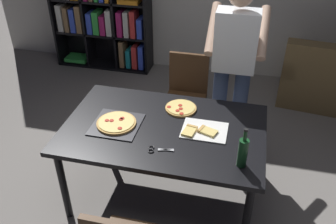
{
  "coord_description": "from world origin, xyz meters",
  "views": [
    {
      "loc": [
        0.59,
        -2.32,
        2.51
      ],
      "look_at": [
        0.0,
        0.15,
        0.8
      ],
      "focal_mm": 39.16,
      "sensor_mm": 36.0,
      "label": 1
    }
  ],
  "objects_px": {
    "bookshelf": "(98,0)",
    "kitchen_scissors": "(156,150)",
    "second_pizza_plain": "(181,108)",
    "wine_bottle": "(243,152)",
    "chair_far_side": "(186,91)",
    "pepperoni_pizza_on_tray": "(116,123)",
    "dining_table": "(164,134)",
    "person_serving_pizza": "(234,63)"
  },
  "relations": [
    {
      "from": "dining_table",
      "to": "wine_bottle",
      "type": "height_order",
      "value": "wine_bottle"
    },
    {
      "from": "pepperoni_pizza_on_tray",
      "to": "wine_bottle",
      "type": "bearing_deg",
      "value": -13.92
    },
    {
      "from": "dining_table",
      "to": "second_pizza_plain",
      "type": "xyz_separation_m",
      "value": [
        0.08,
        0.29,
        0.08
      ]
    },
    {
      "from": "person_serving_pizza",
      "to": "pepperoni_pizza_on_tray",
      "type": "distance_m",
      "value": 1.23
    },
    {
      "from": "dining_table",
      "to": "kitchen_scissors",
      "type": "relative_size",
      "value": 8.24
    },
    {
      "from": "second_pizza_plain",
      "to": "dining_table",
      "type": "bearing_deg",
      "value": -105.55
    },
    {
      "from": "pepperoni_pizza_on_tray",
      "to": "person_serving_pizza",
      "type": "bearing_deg",
      "value": 44.7
    },
    {
      "from": "chair_far_side",
      "to": "kitchen_scissors",
      "type": "bearing_deg",
      "value": -89.26
    },
    {
      "from": "pepperoni_pizza_on_tray",
      "to": "wine_bottle",
      "type": "xyz_separation_m",
      "value": [
        1.02,
        -0.25,
        0.1
      ]
    },
    {
      "from": "bookshelf",
      "to": "kitchen_scissors",
      "type": "distance_m",
      "value": 3.08
    },
    {
      "from": "second_pizza_plain",
      "to": "kitchen_scissors",
      "type": "bearing_deg",
      "value": -96.26
    },
    {
      "from": "dining_table",
      "to": "kitchen_scissors",
      "type": "distance_m",
      "value": 0.3
    },
    {
      "from": "chair_far_side",
      "to": "second_pizza_plain",
      "type": "relative_size",
      "value": 3.31
    },
    {
      "from": "wine_bottle",
      "to": "second_pizza_plain",
      "type": "xyz_separation_m",
      "value": [
        -0.56,
        0.6,
        -0.11
      ]
    },
    {
      "from": "bookshelf",
      "to": "wine_bottle",
      "type": "distance_m",
      "value": 3.44
    },
    {
      "from": "kitchen_scissors",
      "to": "second_pizza_plain",
      "type": "distance_m",
      "value": 0.59
    },
    {
      "from": "pepperoni_pizza_on_tray",
      "to": "dining_table",
      "type": "bearing_deg",
      "value": 8.75
    },
    {
      "from": "chair_far_side",
      "to": "pepperoni_pizza_on_tray",
      "type": "height_order",
      "value": "chair_far_side"
    },
    {
      "from": "person_serving_pizza",
      "to": "wine_bottle",
      "type": "xyz_separation_m",
      "value": [
        0.17,
        -1.1,
        -0.13
      ]
    },
    {
      "from": "bookshelf",
      "to": "second_pizza_plain",
      "type": "height_order",
      "value": "bookshelf"
    },
    {
      "from": "chair_far_side",
      "to": "kitchen_scissors",
      "type": "distance_m",
      "value": 1.32
    },
    {
      "from": "bookshelf",
      "to": "wine_bottle",
      "type": "height_order",
      "value": "bookshelf"
    },
    {
      "from": "chair_far_side",
      "to": "person_serving_pizza",
      "type": "bearing_deg",
      "value": -25.01
    },
    {
      "from": "person_serving_pizza",
      "to": "wine_bottle",
      "type": "bearing_deg",
      "value": -81.27
    },
    {
      "from": "person_serving_pizza",
      "to": "kitchen_scissors",
      "type": "relative_size",
      "value": 8.86
    },
    {
      "from": "bookshelf",
      "to": "kitchen_scissors",
      "type": "xyz_separation_m",
      "value": [
        1.53,
        -2.67,
        -0.22
      ]
    },
    {
      "from": "dining_table",
      "to": "bookshelf",
      "type": "xyz_separation_m",
      "value": [
        -1.51,
        2.37,
        0.3
      ]
    },
    {
      "from": "wine_bottle",
      "to": "chair_far_side",
      "type": "bearing_deg",
      "value": 115.9
    },
    {
      "from": "chair_far_side",
      "to": "second_pizza_plain",
      "type": "distance_m",
      "value": 0.76
    },
    {
      "from": "wine_bottle",
      "to": "kitchen_scissors",
      "type": "height_order",
      "value": "wine_bottle"
    },
    {
      "from": "pepperoni_pizza_on_tray",
      "to": "second_pizza_plain",
      "type": "xyz_separation_m",
      "value": [
        0.46,
        0.35,
        -0.0
      ]
    },
    {
      "from": "bookshelf",
      "to": "kitchen_scissors",
      "type": "height_order",
      "value": "bookshelf"
    },
    {
      "from": "dining_table",
      "to": "wine_bottle",
      "type": "xyz_separation_m",
      "value": [
        0.64,
        -0.31,
        0.19
      ]
    },
    {
      "from": "bookshelf",
      "to": "wine_bottle",
      "type": "xyz_separation_m",
      "value": [
        2.15,
        -2.69,
        -0.11
      ]
    },
    {
      "from": "person_serving_pizza",
      "to": "pepperoni_pizza_on_tray",
      "type": "bearing_deg",
      "value": -135.3
    },
    {
      "from": "person_serving_pizza",
      "to": "pepperoni_pizza_on_tray",
      "type": "relative_size",
      "value": 4.56
    },
    {
      "from": "bookshelf",
      "to": "second_pizza_plain",
      "type": "bearing_deg",
      "value": -52.55
    },
    {
      "from": "dining_table",
      "to": "kitchen_scissors",
      "type": "height_order",
      "value": "kitchen_scissors"
    },
    {
      "from": "chair_far_side",
      "to": "pepperoni_pizza_on_tray",
      "type": "bearing_deg",
      "value": -109.76
    },
    {
      "from": "second_pizza_plain",
      "to": "person_serving_pizza",
      "type": "bearing_deg",
      "value": 51.74
    },
    {
      "from": "dining_table",
      "to": "second_pizza_plain",
      "type": "distance_m",
      "value": 0.31
    },
    {
      "from": "kitchen_scissors",
      "to": "pepperoni_pizza_on_tray",
      "type": "bearing_deg",
      "value": 149.57
    }
  ]
}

